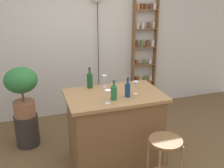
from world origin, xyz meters
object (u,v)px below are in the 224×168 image
at_px(potted_plant, 22,87).
at_px(bottle_sauce_amber, 90,80).
at_px(plant_stool, 27,130).
at_px(bottle_vinegar, 114,92).
at_px(spice_shelf, 144,53).
at_px(bottle_soda_blue, 128,90).
at_px(wine_glass_right, 108,94).
at_px(wine_glass_center, 105,79).
at_px(bar_stool, 165,153).
at_px(wine_glass_left, 136,85).

xyz_separation_m(potted_plant, bottle_sauce_amber, (0.87, -0.42, 0.14)).
distance_m(plant_stool, bottle_vinegar, 1.59).
distance_m(spice_shelf, potted_plant, 2.36).
xyz_separation_m(bottle_soda_blue, bottle_sauce_amber, (-0.36, 0.44, 0.01)).
xyz_separation_m(potted_plant, wine_glass_right, (0.94, -0.98, 0.15)).
bearing_deg(bottle_sauce_amber, bottle_soda_blue, -50.98).
relative_size(spice_shelf, wine_glass_center, 12.36).
xyz_separation_m(bottle_soda_blue, wine_glass_center, (-0.17, 0.41, 0.03)).
distance_m(bar_stool, bottle_soda_blue, 0.83).
bearing_deg(bottle_vinegar, bottle_sauce_amber, 110.10).
bearing_deg(wine_glass_center, plant_stool, 156.84).
distance_m(potted_plant, wine_glass_left, 1.59).
xyz_separation_m(bottle_sauce_amber, wine_glass_left, (0.49, -0.39, 0.01)).
relative_size(bar_stool, wine_glass_right, 4.03).
height_order(potted_plant, bottle_sauce_amber, bottle_sauce_amber).
bearing_deg(bottle_sauce_amber, bottle_vinegar, -69.90).
xyz_separation_m(bottle_vinegar, bottle_soda_blue, (0.19, 0.03, 0.00)).
height_order(plant_stool, potted_plant, potted_plant).
xyz_separation_m(wine_glass_left, wine_glass_right, (-0.42, -0.17, 0.00)).
relative_size(spice_shelf, wine_glass_right, 12.36).
xyz_separation_m(spice_shelf, bottle_soda_blue, (-0.99, -1.65, -0.03)).
height_order(bar_stool, wine_glass_right, wine_glass_right).
relative_size(bottle_soda_blue, bottle_sauce_amber, 0.87).
xyz_separation_m(bottle_vinegar, bottle_sauce_amber, (-0.17, 0.48, 0.01)).
bearing_deg(spice_shelf, bottle_vinegar, -124.88).
xyz_separation_m(bar_stool, bottle_vinegar, (-0.40, 0.56, 0.54)).
bearing_deg(bottle_vinegar, plant_stool, 139.33).
bearing_deg(plant_stool, potted_plant, 0.00).
bearing_deg(wine_glass_center, wine_glass_right, -102.98).
relative_size(spice_shelf, bottle_soda_blue, 8.47).
distance_m(bottle_sauce_amber, wine_glass_left, 0.63).
height_order(bottle_vinegar, wine_glass_left, bottle_vinegar).
bearing_deg(spice_shelf, wine_glass_center, -132.91).
distance_m(bottle_soda_blue, bottle_sauce_amber, 0.57).
bearing_deg(bar_stool, wine_glass_center, 110.57).
bearing_deg(bottle_vinegar, wine_glass_center, 87.45).
height_order(potted_plant, wine_glass_left, potted_plant).
distance_m(bar_stool, potted_plant, 2.09).
bearing_deg(bottle_vinegar, wine_glass_left, 15.33).
relative_size(bottle_vinegar, wine_glass_left, 1.45).
xyz_separation_m(bar_stool, bottle_soda_blue, (-0.21, 0.60, 0.54)).
distance_m(bottle_sauce_amber, wine_glass_center, 0.20).
bearing_deg(wine_glass_right, plant_stool, 133.78).
height_order(bar_stool, bottle_vinegar, bottle_vinegar).
bearing_deg(bottle_vinegar, bottle_soda_blue, 10.00).
relative_size(plant_stool, bottle_sauce_amber, 1.73).
relative_size(potted_plant, bottle_sauce_amber, 2.59).
bearing_deg(bar_stool, wine_glass_left, 97.12).
distance_m(bar_stool, plant_stool, 2.07).
bearing_deg(potted_plant, bottle_vinegar, -40.67).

